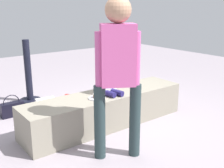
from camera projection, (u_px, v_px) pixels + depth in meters
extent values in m
plane|color=gray|center=(106.00, 124.00, 3.86)|extent=(12.00, 12.00, 0.00)
cube|color=gray|center=(106.00, 109.00, 3.80)|extent=(2.34, 0.56, 0.45)
cylinder|color=navy|center=(108.00, 93.00, 3.63)|extent=(0.12, 0.26, 0.08)
cylinder|color=navy|center=(115.00, 92.00, 3.68)|extent=(0.12, 0.26, 0.08)
cube|color=white|center=(108.00, 80.00, 3.71)|extent=(0.23, 0.17, 0.28)
sphere|color=tan|center=(108.00, 64.00, 3.65)|extent=(0.16, 0.16, 0.16)
cylinder|color=tan|center=(100.00, 82.00, 3.66)|extent=(0.05, 0.05, 0.21)
cylinder|color=tan|center=(115.00, 80.00, 3.76)|extent=(0.05, 0.05, 0.21)
cylinder|color=#243537|center=(135.00, 121.00, 2.98)|extent=(0.12, 0.12, 0.81)
cylinder|color=#243537|center=(100.00, 123.00, 2.93)|extent=(0.12, 0.12, 0.81)
cube|color=#CC5395|center=(118.00, 55.00, 2.76)|extent=(0.40, 0.35, 0.62)
sphere|color=tan|center=(118.00, 10.00, 2.64)|extent=(0.26, 0.26, 0.26)
cylinder|color=#CC5395|center=(135.00, 60.00, 2.79)|extent=(0.10, 0.10, 0.58)
cylinder|color=#CC5395|center=(100.00, 61.00, 2.75)|extent=(0.10, 0.10, 0.58)
cylinder|color=white|center=(97.00, 98.00, 3.54)|extent=(0.22, 0.22, 0.01)
cylinder|color=#8E5B3A|center=(97.00, 96.00, 3.53)|extent=(0.10, 0.10, 0.05)
cylinder|color=silver|center=(97.00, 94.00, 3.53)|extent=(0.10, 0.10, 0.01)
cube|color=silver|center=(101.00, 97.00, 3.57)|extent=(0.11, 0.04, 0.00)
cube|color=#59C6B2|center=(107.00, 84.00, 5.35)|extent=(0.26, 0.09, 0.26)
torus|color=white|center=(105.00, 78.00, 5.29)|extent=(0.10, 0.01, 0.10)
torus|color=white|center=(110.00, 77.00, 5.35)|extent=(0.10, 0.01, 0.10)
cylinder|color=black|center=(31.00, 100.00, 4.76)|extent=(0.36, 0.36, 0.04)
cylinder|color=black|center=(28.00, 70.00, 4.62)|extent=(0.11, 0.11, 1.02)
cylinder|color=silver|center=(101.00, 92.00, 4.97)|extent=(0.07, 0.07, 0.19)
cone|color=silver|center=(101.00, 86.00, 4.94)|extent=(0.06, 0.06, 0.03)
cylinder|color=white|center=(101.00, 85.00, 4.93)|extent=(0.03, 0.03, 0.02)
cylinder|color=red|center=(67.00, 98.00, 4.77)|extent=(0.09, 0.09, 0.12)
cube|color=white|center=(47.00, 103.00, 4.51)|extent=(0.35, 0.35, 0.12)
cube|color=black|center=(12.00, 109.00, 4.11)|extent=(0.33, 0.12, 0.21)
torus|color=black|center=(11.00, 103.00, 4.08)|extent=(0.24, 0.01, 0.24)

